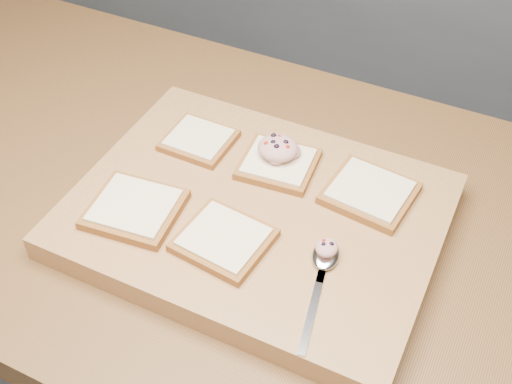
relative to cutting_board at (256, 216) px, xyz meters
The scene contains 11 objects.
island_counter 0.49m from the cutting_board, 17.44° to the left, with size 2.00×0.80×0.90m.
back_counter 1.54m from the cutting_board, 85.26° to the left, with size 3.60×0.62×0.94m.
cutting_board is the anchor object (origin of this frame).
bread_far_left 0.18m from the cutting_board, 149.22° to the left, with size 0.11×0.10×0.02m.
bread_far_center 0.10m from the cutting_board, 93.43° to the left, with size 0.13×0.12×0.02m.
bread_far_right 0.18m from the cutting_board, 32.53° to the left, with size 0.14×0.13×0.02m.
bread_near_left 0.18m from the cutting_board, 149.66° to the right, with size 0.14×0.13×0.02m.
bread_near_center 0.09m from the cutting_board, 95.61° to the right, with size 0.13×0.13×0.02m.
tuna_salad_dollop 0.12m from the cutting_board, 96.14° to the left, with size 0.07×0.06×0.03m.
spoon 0.15m from the cutting_board, 24.55° to the right, with size 0.06×0.19×0.01m.
spoon_salad 0.15m from the cutting_board, 19.88° to the right, with size 0.03×0.03×0.02m.
Camera 1 is at (0.17, -0.64, 1.65)m, focal length 45.00 mm.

